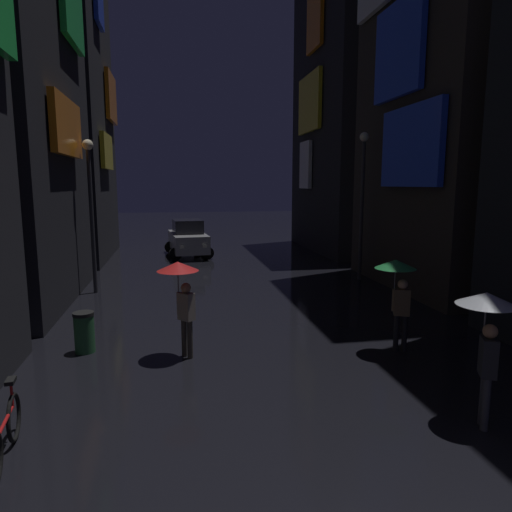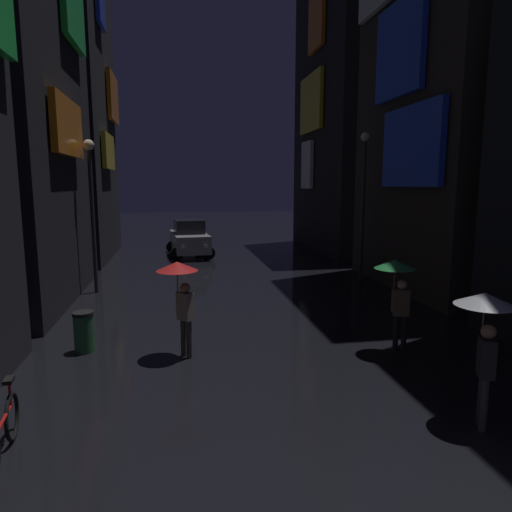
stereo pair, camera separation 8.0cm
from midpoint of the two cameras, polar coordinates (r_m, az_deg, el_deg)
name	(u,v)px [view 2 (the right image)]	position (r m, az deg, el deg)	size (l,w,h in m)	color
building_left_far	(63,95)	(25.43, -22.93, 18.05)	(4.25, 7.78, 16.14)	black
building_right_mid	(455,36)	(18.77, 23.73, 23.89)	(4.25, 7.31, 17.61)	#2D2826
building_right_far	(349,112)	(27.11, 11.67, 17.22)	(4.25, 8.79, 15.45)	black
pedestrian_far_right_green	(397,280)	(10.60, 17.42, -2.85)	(0.90, 0.90, 2.12)	black
pedestrian_midstreet_left_red	(180,282)	(9.98, -9.28, -3.27)	(0.90, 0.90, 2.12)	#38332D
pedestrian_foreground_right_clear	(485,322)	(7.91, 26.98, -7.40)	(0.90, 0.90, 2.12)	#2D2D38
bicycle_parked_at_storefront	(3,433)	(7.53, -28.83, -18.86)	(0.25, 1.82, 0.96)	black
car_distant	(189,238)	(24.31, -8.24, 2.18)	(2.51, 4.27, 1.92)	#99999E
streetlamp_right_far	(363,189)	(18.31, 13.41, 8.10)	(0.36, 0.36, 5.73)	#2D2D33
streetlamp_left_far	(92,198)	(16.60, -19.73, 6.85)	(0.36, 0.36, 5.24)	#2D2D33
trash_bin	(84,332)	(11.12, -20.51, -8.86)	(0.46, 0.46, 0.93)	#265933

